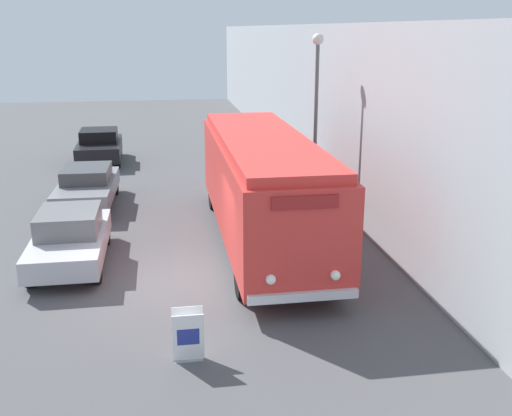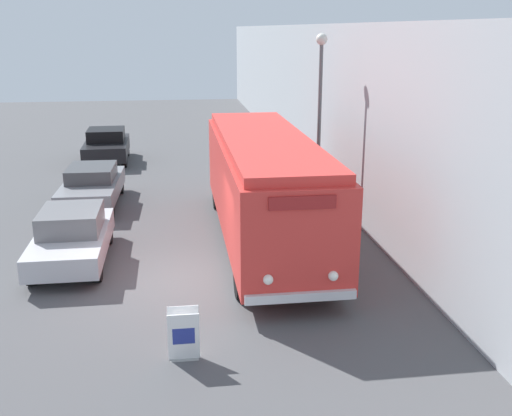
% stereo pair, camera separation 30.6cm
% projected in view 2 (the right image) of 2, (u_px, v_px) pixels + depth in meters
% --- Properties ---
extents(ground_plane, '(80.00, 80.00, 0.00)m').
position_uv_depth(ground_plane, '(176.00, 280.00, 15.03)').
color(ground_plane, '#4C4C4F').
extents(building_wall_right, '(0.30, 60.00, 6.23)m').
position_uv_depth(building_wall_right, '(319.00, 104.00, 24.40)').
color(building_wall_right, '#9EA3A8').
rests_on(building_wall_right, ground_plane).
extents(vintage_bus, '(2.54, 10.30, 3.17)m').
position_uv_depth(vintage_bus, '(265.00, 183.00, 17.20)').
color(vintage_bus, black).
rests_on(vintage_bus, ground_plane).
extents(sign_board, '(0.60, 0.38, 1.02)m').
position_uv_depth(sign_board, '(184.00, 335.00, 11.30)').
color(sign_board, gray).
rests_on(sign_board, ground_plane).
extents(streetlamp, '(0.36, 0.36, 5.92)m').
position_uv_depth(streetlamp, '(320.00, 100.00, 19.05)').
color(streetlamp, '#595E60').
rests_on(streetlamp, ground_plane).
extents(parked_car_near, '(1.83, 4.20, 1.46)m').
position_uv_depth(parked_car_near, '(72.00, 236.00, 16.00)').
color(parked_car_near, black).
rests_on(parked_car_near, ground_plane).
extents(parked_car_mid, '(1.97, 4.50, 1.40)m').
position_uv_depth(parked_car_mid, '(92.00, 185.00, 21.20)').
color(parked_car_mid, black).
rests_on(parked_car_mid, ground_plane).
extents(parked_car_far, '(2.05, 4.12, 1.56)m').
position_uv_depth(parked_car_far, '(107.00, 145.00, 28.15)').
color(parked_car_far, black).
rests_on(parked_car_far, ground_plane).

